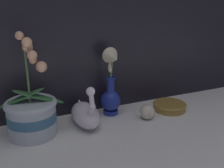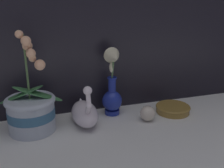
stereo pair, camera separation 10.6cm
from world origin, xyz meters
name	(u,v)px [view 1 (the left image)]	position (x,y,z in m)	size (l,w,h in m)	color
ground_plane	(118,134)	(0.00, 0.00, 0.00)	(2.80, 2.80, 0.00)	silver
orchid_potted_plant	(32,113)	(-0.30, 0.13, 0.09)	(0.25, 0.19, 0.39)	#B2BCCC
swan_figurine	(85,113)	(-0.09, 0.12, 0.05)	(0.10, 0.21, 0.19)	white
blue_vase	(111,89)	(0.04, 0.17, 0.12)	(0.09, 0.11, 0.30)	navy
glass_sphere	(147,112)	(0.17, 0.07, 0.03)	(0.06, 0.06, 0.06)	beige
amber_dish	(169,106)	(0.31, 0.11, 0.02)	(0.15, 0.15, 0.03)	olive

